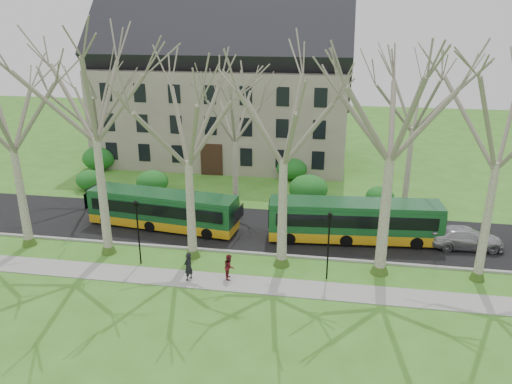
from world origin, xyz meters
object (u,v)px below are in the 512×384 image
bus_lead (163,209)px  sedan (466,238)px  pedestrian_b (229,266)px  pedestrian_a (188,266)px  bus_follow (354,221)px

bus_lead → sedan: (21.76, 0.04, -0.69)m
pedestrian_b → sedan: bearing=-75.7°
sedan → pedestrian_a: (-17.61, -7.37, 0.17)m
bus_follow → sedan: bus_follow is taller
bus_follow → sedan: size_ratio=2.40×
bus_lead → pedestrian_b: bus_lead is taller
bus_follow → sedan: (7.63, 0.03, -0.77)m
bus_follow → pedestrian_a: bus_follow is taller
pedestrian_a → pedestrian_b: (2.41, 0.57, -0.10)m
pedestrian_a → pedestrian_b: bearing=127.2°
sedan → pedestrian_b: size_ratio=3.14×
sedan → bus_follow: bearing=86.9°
bus_lead → bus_follow: size_ratio=0.95×
bus_follow → pedestrian_b: bearing=-142.9°
pedestrian_a → pedestrian_b: pedestrian_a is taller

